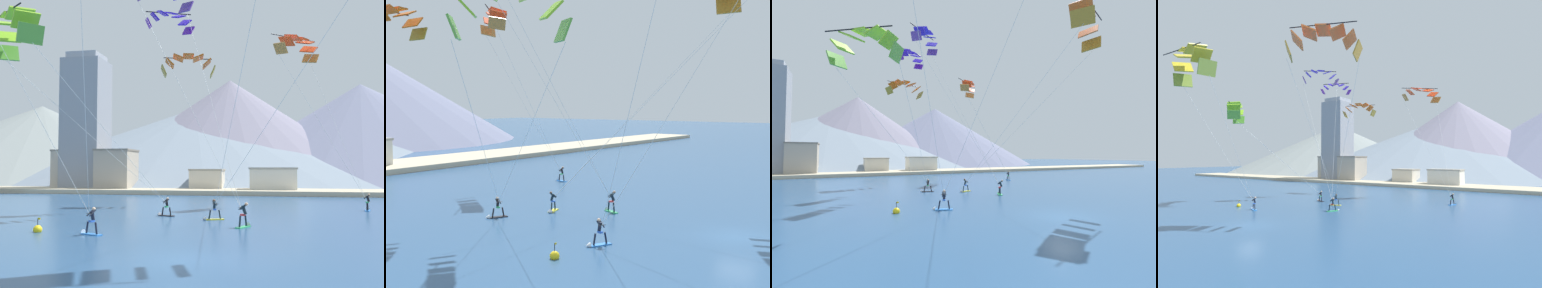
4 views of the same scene
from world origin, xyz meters
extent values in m
plane|color=navy|center=(0.00, 0.00, 0.00)|extent=(400.00, 400.00, 0.00)
cube|color=#337FDB|center=(-7.01, 5.95, 0.04)|extent=(1.49, 1.00, 0.07)
cylinder|color=black|center=(-6.65, 5.78, 0.43)|extent=(0.27, 0.21, 0.72)
cylinder|color=black|center=(-7.37, 6.11, 0.43)|extent=(0.27, 0.21, 0.72)
cube|color=blue|center=(-7.01, 5.95, 0.82)|extent=(0.34, 0.37, 0.12)
cylinder|color=black|center=(-6.99, 6.00, 1.15)|extent=(0.34, 0.40, 0.61)
cylinder|color=black|center=(-6.92, 5.86, 1.32)|extent=(0.29, 0.50, 0.40)
cylinder|color=black|center=(-7.14, 5.96, 1.32)|extent=(0.29, 0.50, 0.40)
cylinder|color=black|center=(-7.11, 5.75, 1.29)|extent=(0.49, 0.25, 0.03)
sphere|color=beige|center=(-6.95, 6.09, 1.54)|extent=(0.22, 0.22, 0.22)
cone|color=white|center=(-7.80, 6.31, 0.10)|extent=(0.42, 0.45, 0.36)
cube|color=yellow|center=(-0.62, 14.73, 0.04)|extent=(1.50, 0.89, 0.07)
cylinder|color=#14232D|center=(-0.25, 14.86, 0.41)|extent=(0.26, 0.18, 0.70)
cylinder|color=#14232D|center=(-0.99, 14.60, 0.41)|extent=(0.26, 0.18, 0.70)
cube|color=blue|center=(-0.62, 14.73, 0.80)|extent=(0.31, 0.35, 0.12)
cylinder|color=#14232D|center=(-0.64, 14.80, 1.11)|extent=(0.32, 0.42, 0.59)
cylinder|color=#14232D|center=(-0.51, 14.75, 1.28)|extent=(0.24, 0.50, 0.38)
cylinder|color=#14232D|center=(-0.72, 14.67, 1.28)|extent=(0.24, 0.50, 0.38)
cylinder|color=black|center=(-0.55, 14.54, 1.25)|extent=(0.50, 0.20, 0.03)
sphere|color=brown|center=(-0.68, 14.92, 1.48)|extent=(0.21, 0.21, 0.21)
cone|color=white|center=(-1.44, 14.44, 0.10)|extent=(0.40, 0.44, 0.36)
cube|color=black|center=(-4.94, 16.62, 0.04)|extent=(1.49, 1.00, 0.07)
cylinder|color=black|center=(-4.58, 16.45, 0.40)|extent=(0.25, 0.20, 0.68)
cylinder|color=black|center=(-5.30, 16.79, 0.40)|extent=(0.25, 0.20, 0.68)
cube|color=#33B266|center=(-4.94, 16.62, 0.78)|extent=(0.32, 0.35, 0.12)
cylinder|color=black|center=(-4.92, 16.67, 1.09)|extent=(0.32, 0.37, 0.57)
cylinder|color=black|center=(-4.86, 16.53, 1.25)|extent=(0.27, 0.47, 0.37)
cylinder|color=black|center=(-5.06, 16.63, 1.25)|extent=(0.27, 0.47, 0.37)
cylinder|color=black|center=(-5.03, 16.42, 1.22)|extent=(0.49, 0.25, 0.03)
sphere|color=beige|center=(-4.88, 16.75, 1.46)|extent=(0.21, 0.21, 0.21)
cone|color=white|center=(-5.73, 16.99, 0.10)|extent=(0.42, 0.45, 0.36)
cube|color=#337FDB|center=(12.72, 24.23, 0.04)|extent=(0.83, 1.51, 0.07)
cylinder|color=black|center=(12.60, 23.85, 0.42)|extent=(0.18, 0.26, 0.71)
cylinder|color=black|center=(12.83, 24.61, 0.42)|extent=(0.18, 0.26, 0.71)
cube|color=#33B266|center=(12.72, 24.23, 0.81)|extent=(0.35, 0.30, 0.12)
cylinder|color=black|center=(12.78, 24.21, 1.13)|extent=(0.39, 0.30, 0.60)
cylinder|color=black|center=(12.65, 24.13, 1.30)|extent=(0.51, 0.22, 0.39)
cylinder|color=black|center=(12.72, 24.35, 1.30)|extent=(0.51, 0.22, 0.39)
cylinder|color=black|center=(12.51, 24.29, 1.27)|extent=(0.18, 0.51, 0.03)
sphere|color=tan|center=(12.88, 24.18, 1.52)|extent=(0.22, 0.22, 0.22)
cone|color=white|center=(12.96, 25.06, 0.10)|extent=(0.43, 0.39, 0.36)
cube|color=#33B266|center=(1.80, 10.76, 0.04)|extent=(1.04, 1.48, 0.07)
cylinder|color=#14232D|center=(1.62, 10.40, 0.44)|extent=(0.22, 0.28, 0.75)
cylinder|color=#14232D|center=(1.97, 11.11, 0.44)|extent=(0.22, 0.28, 0.75)
cube|color=red|center=(1.80, 10.76, 0.85)|extent=(0.39, 0.36, 0.12)
cylinder|color=#14232D|center=(1.89, 10.71, 1.19)|extent=(0.50, 0.40, 0.64)
cylinder|color=#14232D|center=(1.75, 10.64, 1.37)|extent=(0.52, 0.32, 0.41)
cylinder|color=#14232D|center=(1.86, 10.86, 1.37)|extent=(0.52, 0.32, 0.41)
cylinder|color=black|center=(1.64, 10.83, 1.34)|extent=(0.26, 0.48, 0.03)
sphere|color=tan|center=(2.04, 10.63, 1.58)|extent=(0.23, 0.23, 0.23)
cone|color=white|center=(2.19, 11.53, 0.10)|extent=(0.46, 0.43, 0.36)
cylinder|color=silver|center=(-5.79, 1.92, 8.18)|extent=(2.65, 7.69, 13.79)
cylinder|color=silver|center=(-9.48, 2.51, 8.18)|extent=(4.79, 6.51, 13.79)
cylinder|color=silver|center=(4.62, 9.48, 8.62)|extent=(10.38, 10.16, 14.75)
cylinder|color=silver|center=(1.67, 7.66, 8.62)|extent=(4.47, 13.79, 14.75)
cube|color=#5BA637|center=(-11.11, 5.62, 12.46)|extent=(1.40, 1.72, 1.28)
cube|color=#87C726|center=(-11.67, 5.96, 13.47)|extent=(1.72, 1.96, 1.12)
cube|color=#87C726|center=(-12.45, 6.56, 14.14)|extent=(1.95, 2.08, 0.78)
cube|color=#87C726|center=(-13.34, 7.33, 14.38)|extent=(2.05, 2.08, 0.32)
cube|color=#87C726|center=(-14.19, 8.13, 14.14)|extent=(2.05, 1.99, 0.78)
cube|color=#87C726|center=(-14.87, 8.86, 13.47)|extent=(1.92, 1.79, 1.12)
cube|color=#5BA637|center=(-15.26, 9.37, 12.46)|extent=(1.66, 1.49, 1.28)
cylinder|color=black|center=(-13.84, 6.77, 14.29)|extent=(4.65, 3.32, 0.10)
cylinder|color=silver|center=(-7.99, 10.99, 6.55)|extent=(5.94, 10.88, 10.68)
cylinder|color=silver|center=(-10.18, 12.98, 6.55)|extent=(10.33, 6.92, 10.68)
cube|color=#BE7931|center=(4.91, 26.21, 16.51)|extent=(1.54, 1.86, 1.35)
cube|color=#ED4113|center=(5.57, 26.70, 17.35)|extent=(1.77, 2.00, 1.22)
cube|color=#ED4113|center=(6.30, 27.44, 17.90)|extent=(1.95, 2.03, 0.96)
cube|color=#ED4113|center=(7.03, 28.35, 18.09)|extent=(2.06, 1.96, 0.59)
cube|color=#ED4113|center=(7.66, 29.32, 17.90)|extent=(2.09, 1.81, 0.96)
cube|color=#ED4113|center=(8.14, 30.25, 17.35)|extent=(2.06, 1.56, 1.22)
cube|color=#BE7931|center=(8.40, 31.02, 16.51)|extent=(1.96, 1.25, 1.35)
cylinder|color=black|center=(6.44, 28.78, 18.30)|extent=(4.92, 3.86, 0.10)
cylinder|color=silver|center=(8.58, 25.18, 8.64)|extent=(7.91, 1.82, 14.74)
cylinder|color=silver|center=(10.48, 27.81, 8.64)|extent=(4.12, 7.07, 14.74)
cube|color=#5E3997|center=(-3.70, 18.85, 18.68)|extent=(1.50, 1.15, 1.13)
cylinder|color=silver|center=(-2.76, 12.90, 9.77)|extent=(8.86, 4.18, 16.86)
cylinder|color=silver|center=(-1.00, 14.93, 9.77)|extent=(5.33, 8.24, 16.86)
cube|color=#5F1CA8|center=(-7.71, 20.51, 17.98)|extent=(0.93, 1.45, 1.07)
cube|color=#3418C9|center=(-7.14, 20.69, 18.65)|extent=(1.18, 1.55, 1.01)
cube|color=#3418C9|center=(-6.45, 21.07, 19.09)|extent=(1.38, 1.57, 0.81)
cube|color=#3418C9|center=(-5.74, 21.60, 19.24)|extent=(1.50, 1.54, 0.52)
cube|color=#3418C9|center=(-5.10, 22.21, 19.09)|extent=(1.55, 1.43, 0.81)
cube|color=#3418C9|center=(-4.60, 22.82, 18.65)|extent=(1.54, 1.26, 1.01)
cube|color=#5F1CA8|center=(-4.32, 23.36, 17.98)|extent=(1.42, 1.05, 1.07)
cylinder|color=black|center=(-6.08, 22.01, 19.42)|extent=(4.26, 1.74, 0.10)
cube|color=olive|center=(-7.91, 27.51, 14.88)|extent=(1.09, 1.80, 1.19)
cube|color=#CE540B|center=(-7.28, 27.73, 15.82)|extent=(1.41, 1.89, 1.01)
cube|color=#CE540B|center=(-6.35, 28.00, 16.45)|extent=(1.57, 1.95, 0.68)
cube|color=#CE540B|center=(-5.26, 28.28, 16.67)|extent=(1.57, 1.97, 0.25)
cube|color=#CE540B|center=(-4.15, 28.52, 16.45)|extent=(1.48, 1.95, 0.68)
cube|color=#CE540B|center=(-3.20, 28.70, 15.82)|extent=(1.24, 1.91, 1.01)
cube|color=olive|center=(-2.54, 28.79, 14.88)|extent=(0.87, 1.84, 1.19)
cylinder|color=black|center=(-5.44, 29.03, 16.61)|extent=(5.36, 1.79, 0.10)
sphere|color=yellow|center=(-10.83, 6.45, 0.15)|extent=(0.56, 0.56, 0.56)
cylinder|color=black|center=(-10.83, 6.45, 0.65)|extent=(0.04, 0.04, 0.44)
cube|color=yellow|center=(-10.74, 6.45, 0.83)|extent=(0.18, 0.01, 0.12)
cube|color=#BCAD8E|center=(0.00, 48.75, 0.35)|extent=(180.00, 10.00, 0.70)
cube|color=#B7AD9E|center=(-30.97, 52.26, 3.48)|extent=(5.38, 4.48, 6.96)
cube|color=gray|center=(-30.97, 52.26, 7.11)|extent=(5.59, 4.66, 0.30)
cube|color=silver|center=(4.28, 50.43, 1.92)|extent=(7.20, 4.54, 3.84)
cube|color=#99958B|center=(4.28, 50.43, 3.99)|extent=(7.49, 4.72, 0.30)
cube|color=beige|center=(-6.58, 52.97, 1.79)|extent=(5.42, 5.30, 3.59)
cube|color=gray|center=(-6.58, 52.97, 3.74)|extent=(5.63, 5.51, 0.30)
cube|color=#A89E8E|center=(-21.98, 51.14, 3.46)|extent=(5.83, 6.32, 6.93)
cube|color=slate|center=(-21.98, 51.14, 7.08)|extent=(6.06, 6.57, 0.30)
cube|color=gray|center=(-28.51, 53.09, 11.65)|extent=(7.00, 7.00, 23.29)
cube|color=#979DA8|center=(-28.51, 53.09, 23.89)|extent=(5.60, 5.60, 1.20)
cone|color=gray|center=(-66.13, 104.25, 11.72)|extent=(105.36, 105.36, 23.45)
cone|color=gray|center=(-7.61, 110.20, 15.36)|extent=(90.08, 90.08, 30.72)
cone|color=slate|center=(31.05, 115.44, 14.64)|extent=(98.43, 98.43, 29.28)
cone|color=gray|center=(-18.32, 109.70, 11.11)|extent=(122.12, 122.12, 22.22)
camera|label=1|loc=(3.51, -18.60, 4.02)|focal=40.00mm
camera|label=2|loc=(-33.66, -11.77, 8.67)|focal=50.00mm
camera|label=3|loc=(-15.00, -14.16, 4.58)|focal=24.00mm
camera|label=4|loc=(24.45, -18.99, 6.48)|focal=28.00mm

